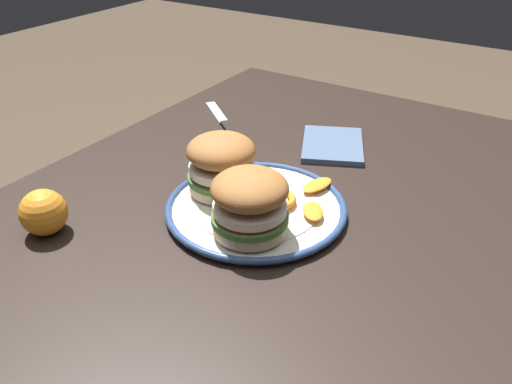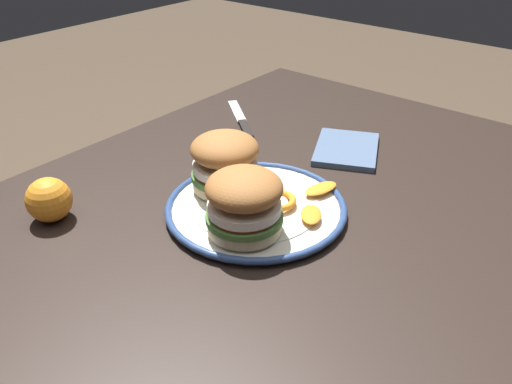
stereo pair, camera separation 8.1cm
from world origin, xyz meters
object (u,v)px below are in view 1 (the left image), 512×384
(dinner_plate, at_px, (256,208))
(whole_orange, at_px, (44,212))
(dining_table, at_px, (255,265))
(sandwich_half_right, at_px, (221,163))
(sandwich_half_left, at_px, (250,202))
(table_knife, at_px, (224,122))

(dinner_plate, bearing_deg, whole_orange, -47.65)
(dining_table, height_order, sandwich_half_right, sandwich_half_right)
(dining_table, distance_m, whole_orange, 0.35)
(dinner_plate, relative_size, sandwich_half_left, 1.87)
(dinner_plate, height_order, whole_orange, whole_orange)
(sandwich_half_right, distance_m, whole_orange, 0.29)
(dining_table, distance_m, dinner_plate, 0.10)
(dinner_plate, distance_m, sandwich_half_left, 0.10)
(sandwich_half_right, bearing_deg, whole_orange, -36.17)
(sandwich_half_left, relative_size, whole_orange, 2.21)
(dinner_plate, xyz_separation_m, whole_orange, (0.23, -0.25, 0.03))
(dining_table, height_order, table_knife, table_knife)
(dining_table, xyz_separation_m, table_knife, (-0.30, -0.28, 0.09))
(whole_orange, bearing_deg, table_knife, -178.47)
(sandwich_half_left, xyz_separation_m, table_knife, (-0.34, -0.30, -0.07))
(dining_table, bearing_deg, sandwich_half_right, -111.43)
(dinner_plate, distance_m, table_knife, 0.38)
(sandwich_half_left, relative_size, sandwich_half_right, 0.99)
(sandwich_half_left, height_order, sandwich_half_right, same)
(whole_orange, height_order, table_knife, whole_orange)
(dining_table, relative_size, sandwich_half_left, 8.28)
(dinner_plate, xyz_separation_m, sandwich_half_right, (-0.01, -0.08, 0.06))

